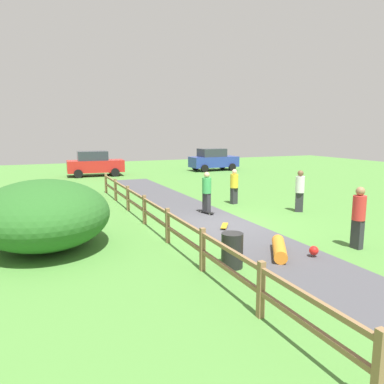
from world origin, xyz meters
The scene contains 13 objects.
ground_plane centered at (0.00, 0.00, 0.00)m, with size 60.00×60.00×0.00m, color #4C8438.
asphalt_path centered at (0.00, 0.00, 0.01)m, with size 2.40×28.00×0.02m, color #47474C.
wooden_fence centered at (-2.60, 0.00, 0.67)m, with size 0.12×18.12×1.10m.
bush_large centered at (-6.13, -0.16, 1.01)m, with size 3.86×4.63×2.02m, color #286023.
trash_bin centered at (-1.80, -3.93, 0.45)m, with size 0.56×0.56×0.90m, color black.
skater_riding centered at (0.27, 1.90, 1.00)m, with size 0.47×0.82×1.76m.
skater_fallen centered at (-0.08, -3.71, 0.20)m, with size 1.50×1.55×0.36m.
skateboard_loose centered at (-0.13, -0.43, 0.09)m, with size 0.61×0.77×0.08m.
bystander_yellow centered at (2.42, 3.36, 0.91)m, with size 0.47×0.47×1.67m.
bystander_white centered at (4.12, 0.71, 1.00)m, with size 0.53×0.53×1.80m.
bystander_red centered at (2.36, -4.06, 1.03)m, with size 0.41×0.41×1.86m.
parked_car_red centered at (-1.91, 17.26, 0.96)m, with size 4.29×2.19×1.92m.
parked_car_blue centered at (8.26, 17.25, 0.96)m, with size 4.24×2.09×1.92m.
Camera 1 is at (-6.36, -11.91, 3.47)m, focal length 34.84 mm.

